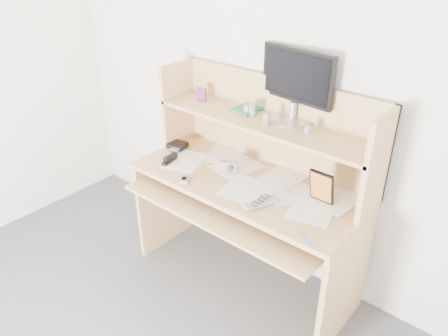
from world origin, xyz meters
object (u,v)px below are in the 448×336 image
Objects in this scene: keyboard at (219,195)px; monitor at (296,83)px; desk at (254,183)px; tv_remote at (261,203)px; game_case at (322,187)px.

keyboard is 0.84× the size of monitor.
keyboard is 0.78m from monitor.
desk is at bearing 61.76° from keyboard.
tv_remote is at bearing -6.08° from keyboard.
monitor is at bearing 148.73° from game_case.
desk reaches higher than tv_remote.
monitor is at bearing 58.98° from keyboard.
keyboard is at bearing -161.03° from game_case.
monitor is (0.24, 0.38, 0.64)m from keyboard.
keyboard is at bearing -164.65° from tv_remote.
game_case reaches higher than tv_remote.
tv_remote is at bearing -47.49° from desk.
desk is 0.48m from game_case.
desk is 0.33m from tv_remote.
keyboard is 1.98× the size of tv_remote.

